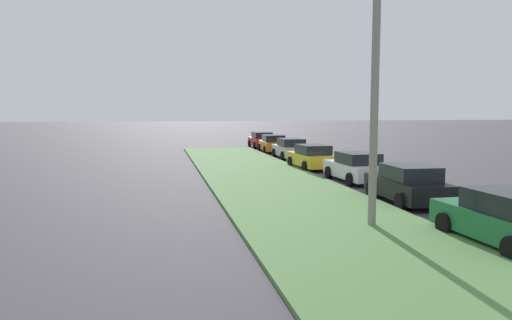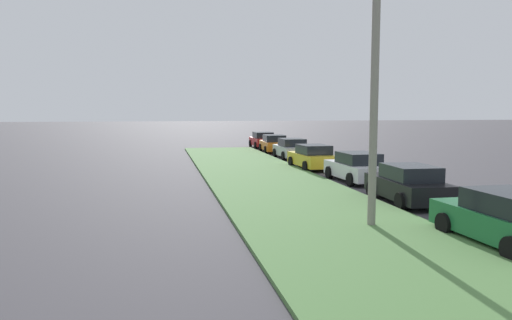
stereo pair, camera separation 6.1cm
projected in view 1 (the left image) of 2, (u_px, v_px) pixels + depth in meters
grass_median at (327, 219)px, 15.93m from camera, size 60.00×6.00×0.12m
parked_car_green at (507, 219)px, 12.97m from camera, size 4.34×2.10×1.47m
parked_car_black at (408, 184)px, 19.00m from camera, size 4.36×2.13×1.47m
parked_car_white at (356, 167)px, 24.54m from camera, size 4.36×2.14×1.47m
parked_car_yellow at (312, 157)px, 29.87m from camera, size 4.39×2.19×1.47m
parked_car_silver at (291, 149)px, 36.30m from camera, size 4.30×2.02×1.47m
parked_car_orange at (273, 144)px, 41.49m from camera, size 4.38×2.17×1.47m
parked_car_red at (262, 140)px, 46.67m from camera, size 4.30×2.03×1.47m
streetlight at (384, 81)px, 14.71m from camera, size 1.10×2.80×7.50m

